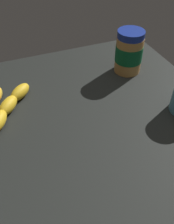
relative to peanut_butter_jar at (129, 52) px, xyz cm
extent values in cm
cube|color=black|center=(24.12, 17.31, -8.43)|extent=(81.40, 76.70, 3.22)
ellipsoid|color=yellow|center=(40.08, 5.74, -5.05)|extent=(7.52, 8.41, 3.54)
ellipsoid|color=yellow|center=(35.97, 1.01, -5.05)|extent=(8.07, 8.03, 3.54)
cylinder|color=#BF8442|center=(0.00, 0.00, -0.92)|extent=(8.60, 8.60, 11.81)
cylinder|color=#0F592D|center=(0.00, 0.00, -0.33)|extent=(8.77, 8.77, 5.32)
cylinder|color=navy|center=(0.00, 0.00, 6.07)|extent=(8.45, 8.45, 2.16)
camera|label=1|loc=(39.16, 61.81, 39.79)|focal=40.00mm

